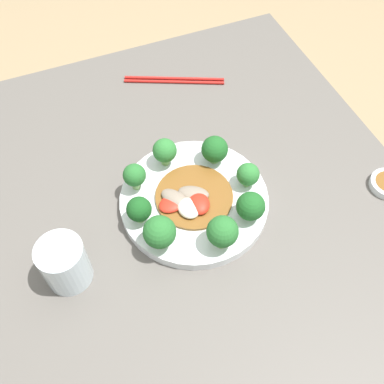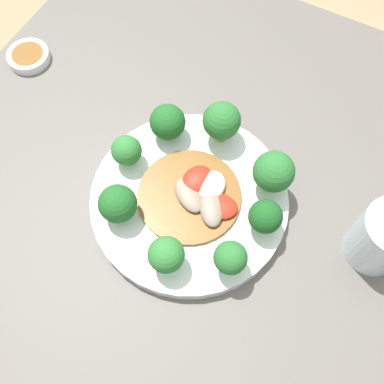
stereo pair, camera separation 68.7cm
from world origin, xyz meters
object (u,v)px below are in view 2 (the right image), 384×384
at_px(plate, 192,201).
at_px(drinking_glass, 383,238).
at_px(broccoli_southwest, 230,258).
at_px(stirfry_center, 199,195).
at_px(broccoli_west, 166,255).
at_px(broccoli_southeast, 274,172).
at_px(broccoli_northwest, 118,204).
at_px(broccoli_east, 222,121).
at_px(broccoli_northeast, 168,122).
at_px(broccoli_south, 265,217).
at_px(broccoli_north, 127,151).
at_px(sauce_dish, 28,56).

distance_m(plate, drinking_glass, 0.26).
height_order(broccoli_southwest, stirfry_center, broccoli_southwest).
distance_m(plate, broccoli_west, 0.11).
xyz_separation_m(broccoli_southeast, stirfry_center, (-0.06, 0.08, -0.03)).
bearing_deg(stirfry_center, broccoli_northwest, 131.18).
height_order(broccoli_east, broccoli_northeast, broccoli_east).
height_order(broccoli_northeast, drinking_glass, drinking_glass).
relative_size(broccoli_south, drinking_glass, 0.61).
height_order(broccoli_east, broccoli_west, broccoli_east).
bearing_deg(broccoli_southeast, drinking_glass, -94.43).
relative_size(plate, broccoli_southeast, 3.97).
bearing_deg(plate, stirfry_center, -56.73).
height_order(broccoli_north, broccoli_northwest, broccoli_northwest).
height_order(broccoli_northwest, broccoli_southwest, broccoli_northwest).
bearing_deg(broccoli_northeast, stirfry_center, -128.38).
relative_size(broccoli_east, broccoli_southeast, 1.00).
bearing_deg(stirfry_center, broccoli_north, 88.28).
height_order(plate, broccoli_north, broccoli_north).
distance_m(broccoli_northeast, stirfry_center, 0.12).
distance_m(broccoli_northwest, sauce_dish, 0.35).
xyz_separation_m(plate, drinking_glass, (0.06, -0.25, 0.04)).
height_order(plate, sauce_dish, plate).
relative_size(broccoli_northwest, drinking_glass, 0.65).
height_order(broccoli_southwest, sauce_dish, broccoli_southwest).
distance_m(broccoli_east, broccoli_southeast, 0.11).
relative_size(broccoli_north, broccoli_east, 0.74).
xyz_separation_m(broccoli_south, stirfry_center, (-0.00, 0.10, -0.03)).
distance_m(broccoli_southeast, broccoli_northeast, 0.17).
height_order(broccoli_north, stirfry_center, broccoli_north).
xyz_separation_m(broccoli_southwest, broccoli_northeast, (0.14, 0.17, -0.00)).
height_order(broccoli_north, broccoli_east, broccoli_east).
relative_size(broccoli_southeast, drinking_glass, 0.76).
distance_m(broccoli_north, broccoli_east, 0.14).
bearing_deg(broccoli_southwest, broccoli_west, 115.43).
bearing_deg(broccoli_east, broccoli_southwest, -150.20).
relative_size(broccoli_west, broccoli_southwest, 1.03).
xyz_separation_m(broccoli_east, stirfry_center, (-0.10, -0.02, -0.03)).
relative_size(broccoli_southwest, broccoli_northeast, 0.99).
bearing_deg(broccoli_northwest, stirfry_center, -48.82).
height_order(broccoli_east, sauce_dish, broccoli_east).
distance_m(broccoli_west, sauce_dish, 0.44).
bearing_deg(broccoli_east, broccoli_south, -131.37).
relative_size(plate, broccoli_south, 4.92).
relative_size(broccoli_north, drinking_glass, 0.56).
relative_size(broccoli_north, sauce_dish, 0.74).
bearing_deg(sauce_dish, broccoli_northwest, -120.45).
distance_m(plate, stirfry_center, 0.02).
bearing_deg(broccoli_northwest, broccoli_east, -20.03).
relative_size(broccoli_northwest, broccoli_northeast, 1.02).
relative_size(plate, drinking_glass, 3.01).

